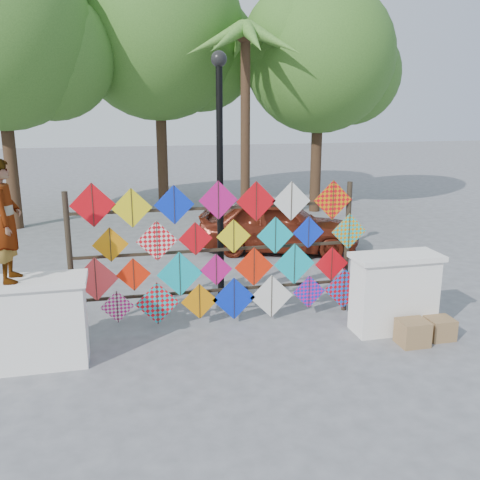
% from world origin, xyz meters
% --- Properties ---
extents(ground, '(80.00, 80.00, 0.00)m').
position_xyz_m(ground, '(0.00, 0.00, 0.00)').
color(ground, gray).
rests_on(ground, ground).
extents(parapet_left, '(1.40, 0.65, 1.28)m').
position_xyz_m(parapet_left, '(-2.70, -0.20, 0.65)').
color(parapet_left, white).
rests_on(parapet_left, ground).
extents(parapet_right, '(1.40, 0.65, 1.28)m').
position_xyz_m(parapet_right, '(2.70, -0.20, 0.65)').
color(parapet_right, white).
rests_on(parapet_right, ground).
extents(kite_rack, '(4.94, 0.24, 2.43)m').
position_xyz_m(kite_rack, '(0.10, 0.73, 1.20)').
color(kite_rack, black).
rests_on(kite_rack, ground).
extents(tree_west, '(5.85, 5.20, 8.01)m').
position_xyz_m(tree_west, '(-4.40, 9.03, 5.38)').
color(tree_west, '#462E1E').
rests_on(tree_west, ground).
extents(tree_mid, '(6.30, 5.60, 8.61)m').
position_xyz_m(tree_mid, '(0.11, 11.03, 5.77)').
color(tree_mid, '#462E1E').
rests_on(tree_mid, ground).
extents(tree_east, '(5.40, 4.80, 7.42)m').
position_xyz_m(tree_east, '(5.09, 9.53, 4.99)').
color(tree_east, '#462E1E').
rests_on(tree_east, ground).
extents(palm_tree, '(3.62, 3.62, 5.83)m').
position_xyz_m(palm_tree, '(2.20, 8.00, 4.95)').
color(palm_tree, '#462E1E').
rests_on(palm_tree, ground).
extents(vendor_woman, '(0.39, 0.60, 1.63)m').
position_xyz_m(vendor_woman, '(-2.96, -0.20, 2.09)').
color(vendor_woman, '#99999E').
rests_on(vendor_woman, parapet_left).
extents(sedan, '(4.22, 2.77, 1.34)m').
position_xyz_m(sedan, '(2.29, 4.81, 0.67)').
color(sedan, '#5E1D10').
rests_on(sedan, ground).
extents(lamppost, '(0.28, 0.28, 4.46)m').
position_xyz_m(lamppost, '(0.30, 2.00, 2.69)').
color(lamppost, black).
rests_on(lamppost, ground).
extents(cardboard_box_near, '(0.44, 0.39, 0.39)m').
position_xyz_m(cardboard_box_near, '(2.74, -0.76, 0.19)').
color(cardboard_box_near, olive).
rests_on(cardboard_box_near, ground).
extents(cardboard_box_far, '(0.40, 0.37, 0.34)m').
position_xyz_m(cardboard_box_far, '(3.27, -0.66, 0.17)').
color(cardboard_box_far, olive).
rests_on(cardboard_box_far, ground).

